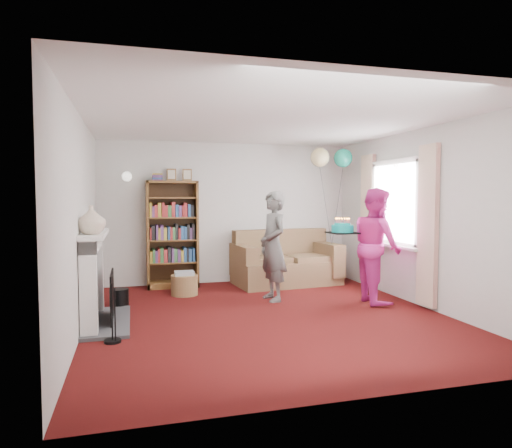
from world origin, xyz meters
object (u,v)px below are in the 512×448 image
object	(u,v)px
person_striped	(273,246)
birthday_cake	(342,229)
person_magenta	(377,245)
bookcase	(172,235)
sofa	(285,264)

from	to	relation	value
person_striped	birthday_cake	size ratio (longest dim) A/B	4.30
person_magenta	birthday_cake	distance (m)	0.58
bookcase	person_magenta	world-z (taller)	bookcase
bookcase	person_striped	world-z (taller)	bookcase
person_striped	person_magenta	xyz separation A→B (m)	(1.42, -0.51, 0.03)
person_striped	person_magenta	world-z (taller)	person_magenta
birthday_cake	sofa	bearing A→B (deg)	100.03
person_magenta	birthday_cake	xyz separation A→B (m)	(-0.52, 0.06, 0.25)
sofa	person_magenta	bearing A→B (deg)	-70.37
person_magenta	person_striped	bearing A→B (deg)	76.25
birthday_cake	bookcase	bearing A→B (deg)	140.01
person_striped	sofa	bearing A→B (deg)	146.22
bookcase	person_striped	xyz separation A→B (m)	(1.36, -1.44, -0.08)
bookcase	person_striped	distance (m)	1.98
person_striped	birthday_cake	bearing A→B (deg)	55.97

